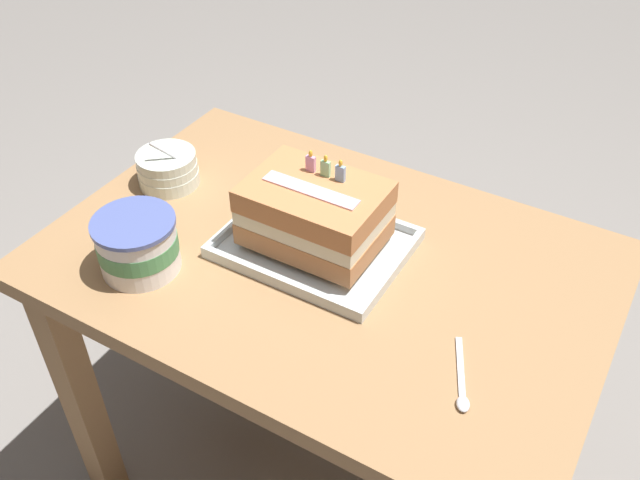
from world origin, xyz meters
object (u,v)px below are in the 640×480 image
object	(u,v)px
ice_cream_tub	(137,244)
bowl_stack	(168,169)
serving_spoon_near_tray	(462,389)
foil_tray	(315,245)
birthday_cake	(315,213)

from	to	relation	value
ice_cream_tub	bowl_stack	bearing A→B (deg)	118.83
ice_cream_tub	serving_spoon_near_tray	world-z (taller)	ice_cream_tub
foil_tray	ice_cream_tub	xyz separation A→B (m)	(-0.24, -0.20, 0.05)
bowl_stack	ice_cream_tub	size ratio (longest dim) A/B	0.86
foil_tray	bowl_stack	size ratio (longest dim) A/B	2.63
birthday_cake	bowl_stack	xyz separation A→B (m)	(-0.36, 0.03, -0.05)
foil_tray	birthday_cake	world-z (taller)	birthday_cake
foil_tray	birthday_cake	bearing A→B (deg)	90.00
foil_tray	birthday_cake	size ratio (longest dim) A/B	1.38
birthday_cake	foil_tray	bearing A→B (deg)	-90.00
foil_tray	serving_spoon_near_tray	size ratio (longest dim) A/B	2.35
bowl_stack	ice_cream_tub	distance (m)	0.26
ice_cream_tub	serving_spoon_near_tray	distance (m)	0.60
bowl_stack	serving_spoon_near_tray	xyz separation A→B (m)	(0.72, -0.20, -0.03)
birthday_cake	ice_cream_tub	distance (m)	0.31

